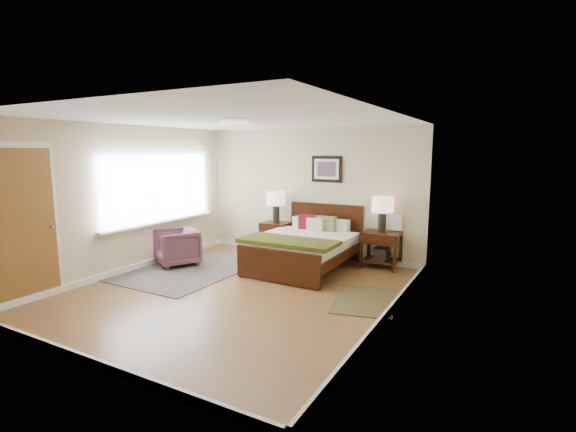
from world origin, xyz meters
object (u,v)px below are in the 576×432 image
object	(u,v)px
nightstand_left	(276,229)
nightstand_right	(381,246)
armchair	(177,247)
bed	(305,242)
lamp_right	(383,207)
rug_persian	(190,270)
lamp_left	(276,201)

from	to	relation	value
nightstand_left	nightstand_right	xyz separation A→B (m)	(2.16, 0.01, -0.13)
nightstand_left	armchair	bearing A→B (deg)	-125.78
bed	armchair	world-z (taller)	bed
lamp_right	rug_persian	distance (m)	3.54
nightstand_right	rug_persian	distance (m)	3.39
bed	rug_persian	world-z (taller)	bed
lamp_left	rug_persian	xyz separation A→B (m)	(-0.70, -1.79, -1.07)
lamp_left	lamp_right	xyz separation A→B (m)	(2.16, 0.00, 0.01)
nightstand_right	lamp_right	bearing A→B (deg)	90.00
lamp_right	nightstand_right	bearing A→B (deg)	-90.00
nightstand_left	lamp_left	world-z (taller)	lamp_left
nightstand_left	rug_persian	xyz separation A→B (m)	(-0.70, -1.77, -0.51)
nightstand_right	armchair	distance (m)	3.68
lamp_left	lamp_right	distance (m)	2.16
nightstand_left	armchair	size ratio (longest dim) A/B	0.89
bed	nightstand_right	bearing A→B (deg)	31.34
bed	nightstand_left	size ratio (longest dim) A/B	3.01
nightstand_right	lamp_left	size ratio (longest dim) A/B	1.07
bed	lamp_left	distance (m)	1.37
nightstand_left	armchair	world-z (taller)	armchair
bed	lamp_left	bearing A→B (deg)	144.31
lamp_right	rug_persian	xyz separation A→B (m)	(-2.86, -1.79, -1.08)
nightstand_left	armchair	xyz separation A→B (m)	(-1.15, -1.59, -0.19)
lamp_left	rug_persian	distance (m)	2.20
nightstand_right	lamp_left	distance (m)	2.27
rug_persian	bed	bearing A→B (deg)	32.71
bed	lamp_left	world-z (taller)	lamp_left
lamp_right	armchair	xyz separation A→B (m)	(-3.31, -1.61, -0.76)
nightstand_left	lamp_right	distance (m)	2.24
armchair	nightstand_right	bearing A→B (deg)	56.84
nightstand_right	armchair	xyz separation A→B (m)	(-3.31, -1.60, -0.06)
armchair	lamp_left	bearing A→B (deg)	85.61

